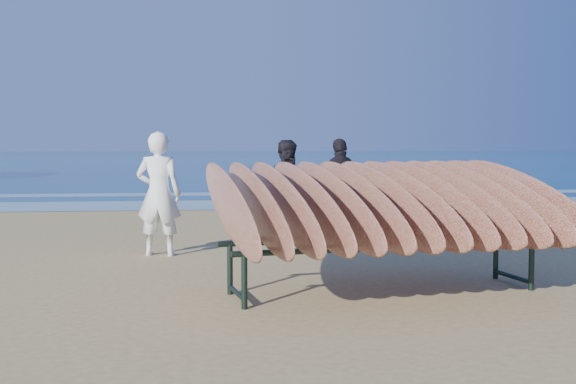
# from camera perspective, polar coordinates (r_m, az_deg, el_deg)

# --- Properties ---
(ground) EXTENTS (120.00, 120.00, 0.00)m
(ground) POSITION_cam_1_polar(r_m,az_deg,el_deg) (7.21, 0.72, -8.01)
(ground) COLOR tan
(ground) RESTS_ON ground
(ocean) EXTENTS (160.00, 160.00, 0.00)m
(ocean) POSITION_cam_1_polar(r_m,az_deg,el_deg) (62.02, -5.59, 2.65)
(ocean) COLOR navy
(ocean) RESTS_ON ground
(foam_near) EXTENTS (160.00, 160.00, 0.00)m
(foam_near) POSITION_cam_1_polar(r_m,az_deg,el_deg) (17.08, -3.44, -0.99)
(foam_near) COLOR white
(foam_near) RESTS_ON ground
(foam_far) EXTENTS (160.00, 160.00, 0.00)m
(foam_far) POSITION_cam_1_polar(r_m,az_deg,el_deg) (20.57, -3.95, -0.14)
(foam_far) COLOR white
(foam_far) RESTS_ON ground
(surfboard_rack) EXTENTS (3.57, 3.17, 1.44)m
(surfboard_rack) POSITION_cam_1_polar(r_m,az_deg,el_deg) (7.18, 7.54, -0.86)
(surfboard_rack) COLOR black
(surfboard_rack) RESTS_ON ground
(person_white) EXTENTS (0.66, 0.50, 1.63)m
(person_white) POSITION_cam_1_polar(r_m,az_deg,el_deg) (9.60, -10.18, -0.13)
(person_white) COLOR white
(person_white) RESTS_ON ground
(person_dark_a) EXTENTS (0.93, 0.88, 1.52)m
(person_dark_a) POSITION_cam_1_polar(r_m,az_deg,el_deg) (11.13, 0.12, 0.22)
(person_dark_a) COLOR black
(person_dark_a) RESTS_ON ground
(person_dark_b) EXTENTS (0.98, 0.64, 1.55)m
(person_dark_b) POSITION_cam_1_polar(r_m,az_deg,el_deg) (12.01, 4.18, 0.55)
(person_dark_b) COLOR black
(person_dark_b) RESTS_ON ground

